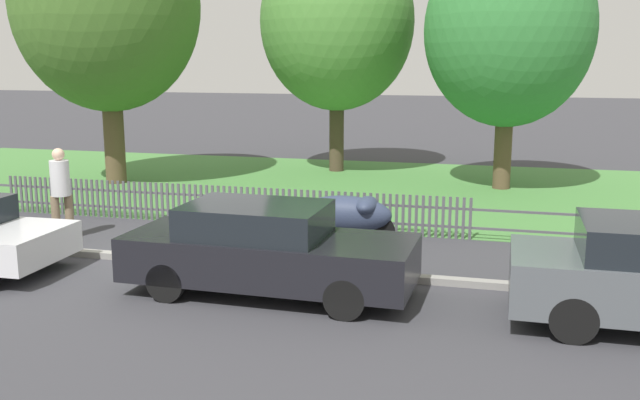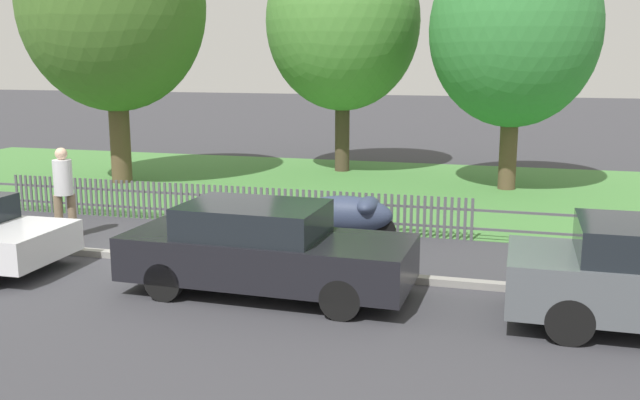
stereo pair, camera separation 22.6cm
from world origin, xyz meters
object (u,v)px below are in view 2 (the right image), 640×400
(tree_mid_park, at_px, (514,30))
(covered_motorcycle, at_px, (348,214))
(pedestrian_near_fence, at_px, (64,187))
(tree_behind_motorcycle, at_px, (343,22))
(tree_nearest_kerb, at_px, (113,5))
(parked_car_black_saloon, at_px, (264,249))

(tree_mid_park, bearing_deg, covered_motorcycle, -112.41)
(pedestrian_near_fence, bearing_deg, tree_behind_motorcycle, -155.31)
(tree_behind_motorcycle, distance_m, tree_mid_park, 5.65)
(tree_nearest_kerb, distance_m, tree_behind_motorcycle, 7.00)
(parked_car_black_saloon, bearing_deg, tree_nearest_kerb, 133.11)
(tree_nearest_kerb, bearing_deg, covered_motorcycle, -32.19)
(parked_car_black_saloon, xyz_separation_m, tree_mid_park, (3.46, 10.45, 3.66))
(tree_nearest_kerb, xyz_separation_m, tree_mid_park, (11.10, 1.93, -0.74))
(parked_car_black_saloon, height_order, tree_nearest_kerb, tree_nearest_kerb)
(parked_car_black_saloon, height_order, tree_behind_motorcycle, tree_behind_motorcycle)
(parked_car_black_saloon, xyz_separation_m, tree_nearest_kerb, (-7.63, 8.51, 4.40))
(tree_behind_motorcycle, bearing_deg, covered_motorcycle, -75.31)
(tree_nearest_kerb, bearing_deg, pedestrian_near_fence, -68.49)
(tree_behind_motorcycle, xyz_separation_m, pedestrian_near_fence, (-3.33, -10.18, -3.71))
(tree_behind_motorcycle, relative_size, pedestrian_near_fence, 4.04)
(tree_nearest_kerb, distance_m, pedestrian_near_fence, 7.90)
(tree_nearest_kerb, bearing_deg, tree_mid_park, 9.87)
(covered_motorcycle, bearing_deg, parked_car_black_saloon, -100.57)
(tree_nearest_kerb, relative_size, tree_mid_park, 1.16)
(parked_car_black_saloon, xyz_separation_m, covered_motorcycle, (0.54, 3.37, -0.12))
(covered_motorcycle, distance_m, tree_mid_park, 8.54)
(tree_nearest_kerb, height_order, tree_mid_park, tree_nearest_kerb)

